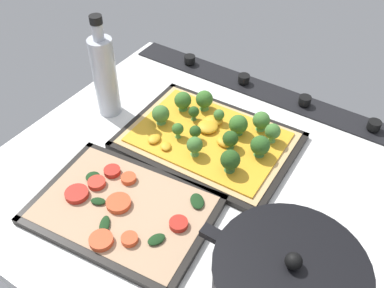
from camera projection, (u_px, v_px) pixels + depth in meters
ground_plane at (201, 182)px, 84.46cm from camera, size 78.25×69.85×3.00cm
stove_control_panel at (273, 93)px, 102.22cm from camera, size 75.12×7.00×2.60cm
baking_tray_front at (208, 142)px, 90.14cm from camera, size 35.24×25.96×1.30cm
broccoli_pizza at (212, 134)px, 89.04cm from camera, size 32.76×23.49×6.06cm
baking_tray_back at (123, 210)px, 77.05cm from camera, size 33.36×25.17×1.30cm
veggie_pizza_back at (122, 208)px, 76.56cm from camera, size 30.71×22.52×1.90cm
cooking_pot at (287, 285)px, 61.51cm from camera, size 28.37×21.60×12.39cm
oil_bottle at (105, 75)px, 91.62cm from camera, size 5.08×5.08×23.09cm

